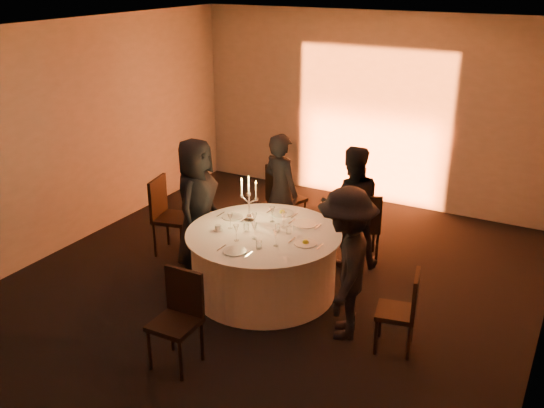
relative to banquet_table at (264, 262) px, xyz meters
The scene contains 33 objects.
floor 0.38m from the banquet_table, ahead, with size 7.00×7.00×0.00m, color black.
ceiling 2.62m from the banquet_table, ahead, with size 7.00×7.00×0.00m, color silver.
wall_back 3.67m from the banquet_table, 90.00° to the left, with size 7.00×7.00×0.00m, color #A8A49C.
wall_left 3.20m from the banquet_table, behind, with size 7.00×7.00×0.00m, color #A8A49C.
uplighter_fixture 3.22m from the banquet_table, 90.00° to the left, with size 0.25×0.12×0.10m, color black.
banquet_table is the anchor object (origin of this frame).
chair_left 1.70m from the banquet_table, 169.13° to the left, with size 0.54×0.54×1.04m.
chair_back_left 1.76m from the banquet_table, 110.68° to the left, with size 0.56×0.56×1.00m.
chair_back_right 1.52m from the banquet_table, 61.25° to the left, with size 0.55×0.55×0.94m.
chair_right 1.82m from the banquet_table, 11.03° to the right, with size 0.45×0.45×0.87m.
chair_front 1.58m from the banquet_table, 91.55° to the right, with size 0.43×0.43×0.96m.
guest_left 1.22m from the banquet_table, 167.77° to the left, with size 0.82×0.53×1.68m, color black.
guest_back_left 1.34m from the banquet_table, 109.06° to the left, with size 0.58×0.38×1.60m, color black.
guest_back_right 1.37m from the banquet_table, 62.19° to the left, with size 0.77×0.60×1.59m, color black.
guest_right 1.29m from the banquet_table, 17.28° to the right, with size 1.05×0.60×1.63m, color black.
plate_left 0.70m from the banquet_table, 159.97° to the left, with size 0.36×0.26×0.01m.
plate_back_left 0.72m from the banquet_table, 97.16° to the left, with size 0.36×0.29×0.08m.
plate_back_right 0.66m from the banquet_table, 53.69° to the left, with size 0.35×0.29×0.01m.
plate_right 0.69m from the banquet_table, ahead, with size 0.36×0.26×0.08m.
plate_front 0.71m from the banquet_table, 92.28° to the right, with size 0.36×0.25×0.01m.
coffee_cup 0.67m from the banquet_table, 157.05° to the right, with size 0.11×0.11×0.07m.
candelabra 0.69m from the banquet_table, 147.71° to the left, with size 0.24×0.12×0.58m.
wine_glass_a 0.55m from the banquet_table, 162.05° to the left, with size 0.07×0.07×0.19m.
wine_glass_b 0.64m from the banquet_table, 114.42° to the right, with size 0.07×0.07×0.19m.
wine_glass_c 0.59m from the banquet_table, 59.53° to the left, with size 0.07×0.07×0.19m.
wine_glass_d 0.61m from the banquet_table, 100.81° to the left, with size 0.07×0.07×0.19m.
wine_glass_e 0.66m from the banquet_table, 166.94° to the right, with size 0.07×0.07×0.19m.
wine_glass_f 0.56m from the banquet_table, 90.35° to the right, with size 0.07×0.07×0.19m.
wine_glass_g 0.65m from the banquet_table, 40.12° to the right, with size 0.07×0.07×0.19m.
tumbler_a 0.48m from the banquet_table, 158.70° to the right, with size 0.07×0.07×0.09m, color white.
tumbler_b 0.61m from the banquet_table, 67.04° to the right, with size 0.07×0.07×0.09m, color white.
tumbler_c 0.46m from the banquet_table, 36.20° to the left, with size 0.07×0.07×0.09m, color white.
tumbler_d 0.52m from the banquet_table, 22.25° to the left, with size 0.07×0.07×0.09m, color white.
Camera 1 is at (3.13, -5.50, 3.65)m, focal length 40.00 mm.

